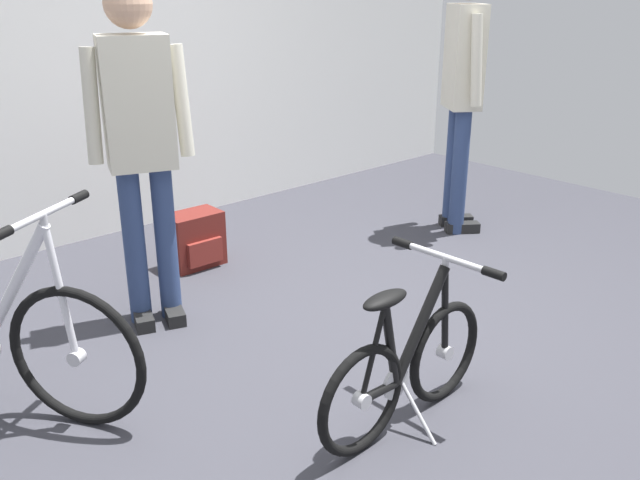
{
  "coord_description": "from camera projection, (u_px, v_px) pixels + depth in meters",
  "views": [
    {
      "loc": [
        -2.13,
        -2.08,
        1.68
      ],
      "look_at": [
        -0.12,
        0.12,
        0.55
      ],
      "focal_mm": 38.18,
      "sensor_mm": 36.0,
      "label": 1
    }
  ],
  "objects": [
    {
      "name": "visitor_browsing",
      "position": [
        463.0,
        81.0,
        4.59
      ],
      "size": [
        0.39,
        0.44,
        1.81
      ],
      "color": "navy",
      "rests_on": "ground_plane"
    },
    {
      "name": "visitor_near_wall",
      "position": [
        140.0,
        137.0,
        3.3
      ],
      "size": [
        0.5,
        0.35,
        1.7
      ],
      "color": "navy",
      "rests_on": "ground_plane"
    },
    {
      "name": "ground_plane",
      "position": [
        355.0,
        344.0,
        3.38
      ],
      "size": [
        6.98,
        6.98,
        0.0
      ],
      "primitive_type": "plane",
      "color": "#38383F"
    },
    {
      "name": "backpack_on_floor",
      "position": [
        195.0,
        240.0,
        4.26
      ],
      "size": [
        0.34,
        0.25,
        0.35
      ],
      "color": "maroon",
      "rests_on": "ground_plane"
    },
    {
      "name": "folding_bike_foreground",
      "position": [
        406.0,
        364.0,
        2.68
      ],
      "size": [
        0.96,
        0.53,
        0.69
      ],
      "color": "black",
      "rests_on": "ground_plane"
    },
    {
      "name": "display_bike_left",
      "position": [
        0.0,
        336.0,
        2.74
      ],
      "size": [
        0.75,
        1.13,
        0.91
      ],
      "color": "black",
      "rests_on": "ground_plane"
    }
  ]
}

